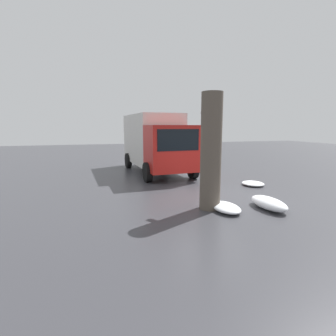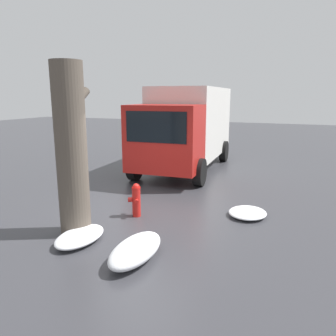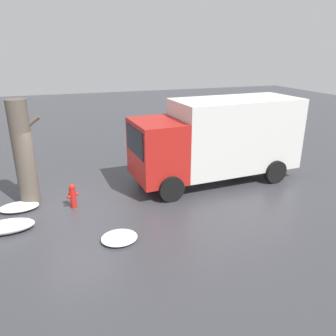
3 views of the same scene
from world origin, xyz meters
TOP-DOWN VIEW (x-y plane):
  - ground_plane at (0.00, 0.00)m, footprint 60.00×60.00m
  - fire_hydrant at (-0.00, 0.00)m, footprint 0.39×0.34m
  - tree_trunk at (-1.34, 0.74)m, footprint 0.96×0.63m
  - delivery_truck at (5.63, 0.68)m, footprint 6.61×2.84m
  - snow_pile_by_hydrant at (-1.91, -0.99)m, footprint 1.49×0.69m
  - snow_pile_curbside at (1.02, -2.48)m, footprint 1.00×0.89m
  - snow_pile_by_tree at (-1.70, 0.38)m, footprint 1.22×0.76m

SIDE VIEW (x-z plane):
  - ground_plane at x=0.00m, z-range 0.00..0.00m
  - snow_pile_curbside at x=1.02m, z-range 0.00..0.17m
  - snow_pile_by_tree at x=-1.70m, z-range 0.00..0.22m
  - snow_pile_by_hydrant at x=-1.91m, z-range 0.00..0.35m
  - fire_hydrant at x=0.00m, z-range 0.01..0.83m
  - delivery_truck at x=5.63m, z-range 0.13..3.30m
  - tree_trunk at x=-1.34m, z-range 0.02..3.53m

